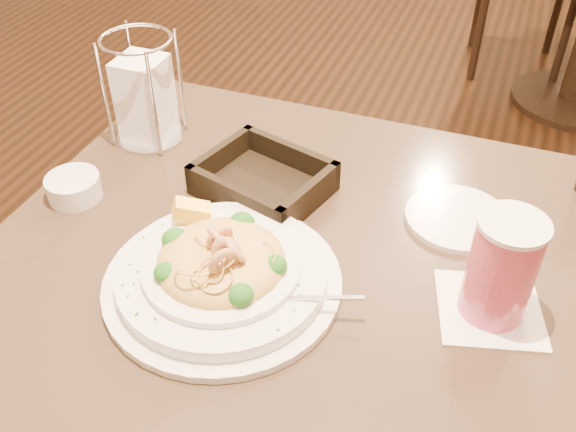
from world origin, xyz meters
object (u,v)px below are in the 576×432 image
(main_table, at_px, (284,369))
(napkin_caddy, at_px, (145,97))
(drink_glass, at_px, (501,269))
(bread_basket, at_px, (263,182))
(side_plate, at_px, (457,218))
(pasta_bowl, at_px, (222,270))
(butter_ramekin, at_px, (74,187))

(main_table, distance_m, napkin_caddy, 0.54)
(drink_glass, height_order, bread_basket, drink_glass)
(side_plate, bearing_deg, drink_glass, -67.56)
(pasta_bowl, distance_m, bread_basket, 0.22)
(drink_glass, distance_m, bread_basket, 0.41)
(main_table, distance_m, pasta_bowl, 0.29)
(main_table, relative_size, napkin_caddy, 4.50)
(drink_glass, xyz_separation_m, bread_basket, (-0.39, 0.14, -0.06))
(bread_basket, xyz_separation_m, side_plate, (0.31, 0.04, -0.01))
(drink_glass, distance_m, napkin_caddy, 0.68)
(drink_glass, relative_size, bread_basket, 0.72)
(napkin_caddy, bearing_deg, pasta_bowl, -46.20)
(bread_basket, relative_size, napkin_caddy, 1.17)
(bread_basket, bearing_deg, drink_glass, -19.43)
(main_table, distance_m, side_plate, 0.38)
(side_plate, height_order, butter_ramekin, butter_ramekin)
(drink_glass, xyz_separation_m, side_plate, (-0.07, 0.17, -0.07))
(pasta_bowl, relative_size, napkin_caddy, 1.85)
(main_table, xyz_separation_m, side_plate, (0.22, 0.19, 0.25))
(main_table, height_order, napkin_caddy, napkin_caddy)
(drink_glass, bearing_deg, butter_ramekin, 178.80)
(napkin_caddy, height_order, side_plate, napkin_caddy)
(pasta_bowl, bearing_deg, bread_basket, 97.30)
(napkin_caddy, relative_size, butter_ramekin, 2.27)
(pasta_bowl, relative_size, bread_basket, 1.58)
(pasta_bowl, bearing_deg, drink_glass, 13.31)
(side_plate, xyz_separation_m, butter_ramekin, (-0.60, -0.16, 0.01))
(pasta_bowl, relative_size, drink_glass, 2.19)
(side_plate, bearing_deg, napkin_caddy, 175.79)
(napkin_caddy, xyz_separation_m, side_plate, (0.58, -0.04, -0.08))
(main_table, height_order, side_plate, side_plate)
(napkin_caddy, bearing_deg, drink_glass, -18.50)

